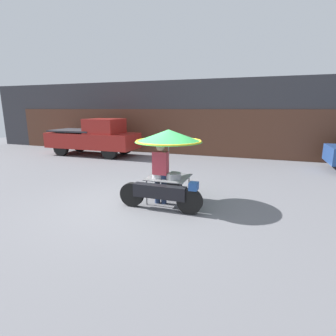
{
  "coord_description": "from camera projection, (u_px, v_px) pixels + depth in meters",
  "views": [
    {
      "loc": [
        2.77,
        -5.91,
        2.44
      ],
      "look_at": [
        0.57,
        0.37,
        0.92
      ],
      "focal_mm": 28.0,
      "sensor_mm": 36.0,
      "label": 1
    }
  ],
  "objects": [
    {
      "name": "ground_plane",
      "position": [
        143.0,
        204.0,
        6.87
      ],
      "size": [
        36.0,
        36.0,
        0.0
      ],
      "primitive_type": "plane",
      "color": "slate"
    },
    {
      "name": "shopfront_building",
      "position": [
        208.0,
        118.0,
        14.4
      ],
      "size": [
        28.0,
        2.06,
        3.89
      ],
      "color": "#38383D",
      "rests_on": "ground"
    },
    {
      "name": "vendor_motorcycle_cart",
      "position": [
        168.0,
        149.0,
        6.66
      ],
      "size": [
        2.13,
        1.73,
        1.92
      ],
      "color": "black",
      "rests_on": "ground"
    },
    {
      "name": "vendor_person",
      "position": [
        161.0,
        170.0,
        6.72
      ],
      "size": [
        0.38,
        0.22,
        1.59
      ],
      "color": "navy",
      "rests_on": "ground"
    },
    {
      "name": "pickup_truck",
      "position": [
        95.0,
        137.0,
        13.83
      ],
      "size": [
        4.86,
        1.8,
        1.92
      ],
      "color": "black",
      "rests_on": "ground"
    }
  ]
}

